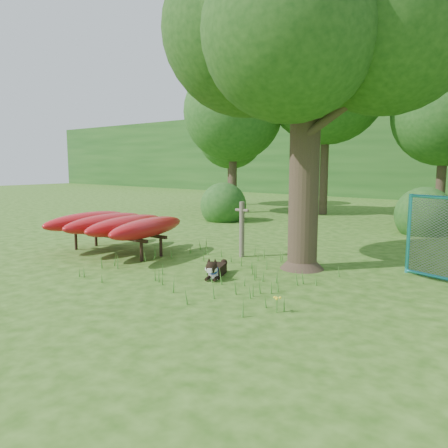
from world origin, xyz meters
The scene contains 12 objects.
ground centered at (0.00, 0.00, 0.00)m, with size 80.00×80.00×0.00m, color #255010.
oak_tree centered at (1.27, 2.52, 5.19)m, with size 6.34×5.58×7.79m.
wooden_post centered at (-0.40, 2.61, 0.70)m, with size 0.36×0.12×1.33m.
kayak_rack centered at (-3.10, 0.99, 0.73)m, with size 3.38×3.00×0.96m.
husky_dog centered at (0.35, 0.76, 0.16)m, with size 0.55×0.95×0.44m.
wildflower_clump centered at (2.40, -0.23, 0.21)m, with size 0.12×0.11×0.26m.
bg_tree_a centered at (-6.50, 10.00, 4.48)m, with size 4.40×4.40×6.70m.
bg_tree_b centered at (-3.00, 12.00, 5.61)m, with size 5.20×5.20×8.22m.
bg_tree_c centered at (1.50, 13.00, 4.11)m, with size 4.00×4.00×6.12m.
bg_tree_f centered at (-9.00, 13.00, 3.73)m, with size 3.60×3.60×5.55m.
shrub_left centered at (-5.00, 7.50, 0.00)m, with size 1.80×1.80×1.80m, color #1D4C18.
shrub_mid centered at (2.00, 9.00, 0.00)m, with size 1.80×1.80×1.80m, color #1D4C18.
Camera 1 is at (5.80, -5.62, 2.22)m, focal length 35.00 mm.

